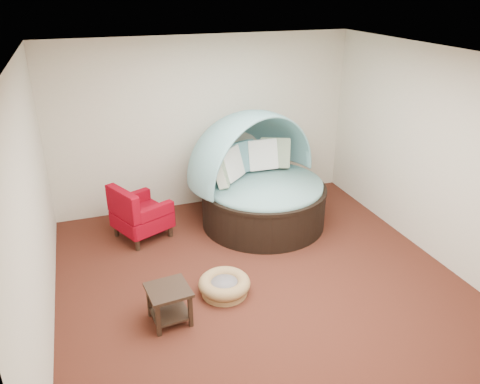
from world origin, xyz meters
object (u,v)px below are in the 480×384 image
object	(u,v)px
red_armchair	(139,214)
side_table	(169,300)
canopy_daybed	(259,173)
pet_basket	(224,285)

from	to	relation	value
red_armchair	side_table	distance (m)	2.03
canopy_daybed	side_table	xyz separation A→B (m)	(-1.83, -1.96, -0.54)
canopy_daybed	pet_basket	world-z (taller)	canopy_daybed
pet_basket	side_table	xyz separation A→B (m)	(-0.74, -0.29, 0.17)
red_armchair	side_table	size ratio (longest dim) A/B	1.91
red_armchair	side_table	world-z (taller)	red_armchair
pet_basket	side_table	distance (m)	0.81
canopy_daybed	side_table	distance (m)	2.73
pet_basket	side_table	world-z (taller)	side_table
canopy_daybed	pet_basket	bearing A→B (deg)	-143.99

